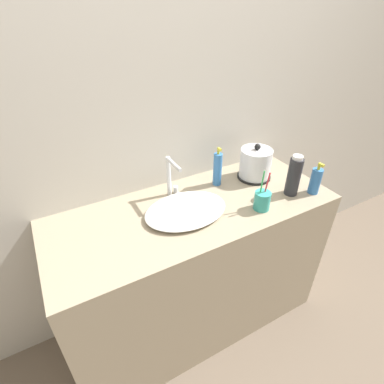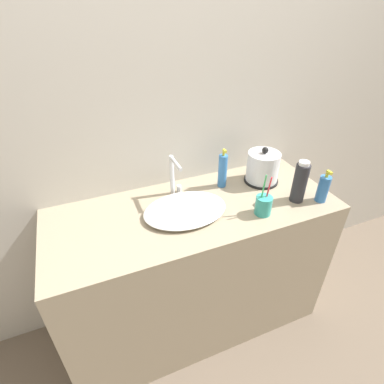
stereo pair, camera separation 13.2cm
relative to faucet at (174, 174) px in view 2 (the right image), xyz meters
name	(u,v)px [view 2 (the right image)]	position (x,y,z in m)	size (l,w,h in m)	color
ground_plane	(213,356)	(0.05, -0.43, -0.98)	(12.00, 12.00, 0.00)	#6B5B4C
wall_back	(171,99)	(0.05, 0.15, 0.32)	(6.00, 0.04, 2.60)	beige
vanity_counter	(195,269)	(0.05, -0.15, -0.55)	(1.42, 0.56, 0.85)	gray
sink_basin	(185,209)	(0.00, -0.16, -0.10)	(0.40, 0.29, 0.04)	white
faucet	(174,174)	(0.00, 0.00, 0.00)	(0.06, 0.14, 0.22)	silver
electric_kettle	(262,168)	(0.49, -0.05, -0.04)	(0.19, 0.19, 0.21)	black
toothbrush_cup	(263,205)	(0.33, -0.31, -0.07)	(0.08, 0.08, 0.20)	teal
lotion_bottle	(323,189)	(0.66, -0.33, -0.05)	(0.05, 0.05, 0.17)	#3370B7
shampoo_bottle	(223,171)	(0.26, -0.01, -0.03)	(0.05, 0.05, 0.22)	#3370B7
mouthwash_bottle	(300,182)	(0.55, -0.28, -0.02)	(0.07, 0.07, 0.22)	#28282D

